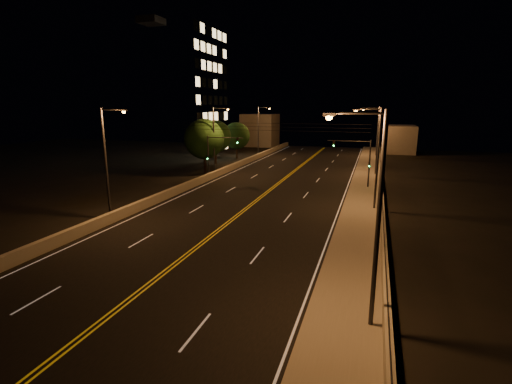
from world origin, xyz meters
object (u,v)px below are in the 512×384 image
(traffic_signal_right, at_px, (361,158))
(tree_2, at_px, (236,136))
(building_tower, at_px, (155,93))
(streetlight_5, at_px, (216,137))
(tree_1, at_px, (215,137))
(traffic_signal_left, at_px, (215,152))
(streetlight_1, at_px, (375,153))
(streetlight_6, at_px, (260,128))
(streetlight_4, at_px, (108,157))
(streetlight_2, at_px, (376,137))
(streetlight_3, at_px, (376,128))
(tree_0, at_px, (204,139))
(streetlight_0, at_px, (372,210))

(traffic_signal_right, height_order, tree_2, tree_2)
(traffic_signal_right, bearing_deg, building_tower, 154.49)
(streetlight_5, xyz_separation_m, tree_1, (-4.51, 9.98, -0.83))
(traffic_signal_left, height_order, building_tower, building_tower)
(streetlight_1, height_order, streetlight_5, same)
(streetlight_6, xyz_separation_m, tree_2, (-3.48, -3.41, -1.23))
(streetlight_4, relative_size, building_tower, 0.37)
(streetlight_2, bearing_deg, traffic_signal_right, -99.36)
(streetlight_3, distance_m, traffic_signal_left, 37.07)
(building_tower, bearing_deg, tree_0, -40.46)
(streetlight_6, xyz_separation_m, traffic_signal_right, (19.91, -23.77, -1.77))
(streetlight_3, relative_size, tree_2, 1.41)
(streetlight_1, bearing_deg, streetlight_5, 149.62)
(streetlight_1, height_order, streetlight_4, same)
(streetlight_6, xyz_separation_m, tree_0, (-2.45, -19.46, -0.51))
(streetlight_3, height_order, traffic_signal_right, streetlight_3)
(building_tower, bearing_deg, streetlight_2, -12.81)
(building_tower, relative_size, tree_2, 3.77)
(streetlight_1, relative_size, streetlight_6, 1.00)
(streetlight_3, distance_m, traffic_signal_right, 31.05)
(traffic_signal_right, distance_m, tree_0, 22.80)
(streetlight_3, distance_m, tree_0, 35.81)
(streetlight_0, distance_m, tree_2, 56.06)
(streetlight_2, height_order, streetlight_4, same)
(streetlight_2, distance_m, tree_1, 26.21)
(streetlight_3, bearing_deg, streetlight_2, -90.00)
(streetlight_0, distance_m, traffic_signal_right, 29.92)
(tree_1, bearing_deg, streetlight_1, -40.97)
(streetlight_2, relative_size, building_tower, 0.37)
(streetlight_1, relative_size, tree_2, 1.41)
(streetlight_0, height_order, streetlight_5, same)
(streetlight_2, bearing_deg, building_tower, 167.19)
(streetlight_4, bearing_deg, streetlight_1, 24.52)
(traffic_signal_left, height_order, tree_2, tree_2)
(streetlight_5, bearing_deg, streetlight_2, 17.04)
(tree_0, bearing_deg, streetlight_5, -30.41)
(streetlight_0, distance_m, streetlight_2, 39.28)
(streetlight_4, relative_size, streetlight_5, 1.00)
(traffic_signal_right, xyz_separation_m, tree_1, (-24.42, 12.85, 0.94))
(streetlight_0, height_order, tree_2, streetlight_0)
(streetlight_2, bearing_deg, streetlight_6, 146.30)
(traffic_signal_left, relative_size, tree_0, 0.74)
(streetlight_2, bearing_deg, tree_2, 156.38)
(streetlight_6, xyz_separation_m, traffic_signal_left, (1.16, -23.77, -1.77))
(streetlight_5, bearing_deg, streetlight_3, 52.61)
(traffic_signal_left, bearing_deg, streetlight_3, 56.74)
(streetlight_1, bearing_deg, traffic_signal_left, 154.45)
(streetlight_4, relative_size, traffic_signal_right, 1.63)
(traffic_signal_right, bearing_deg, streetlight_2, 80.64)
(streetlight_2, distance_m, traffic_signal_right, 9.74)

